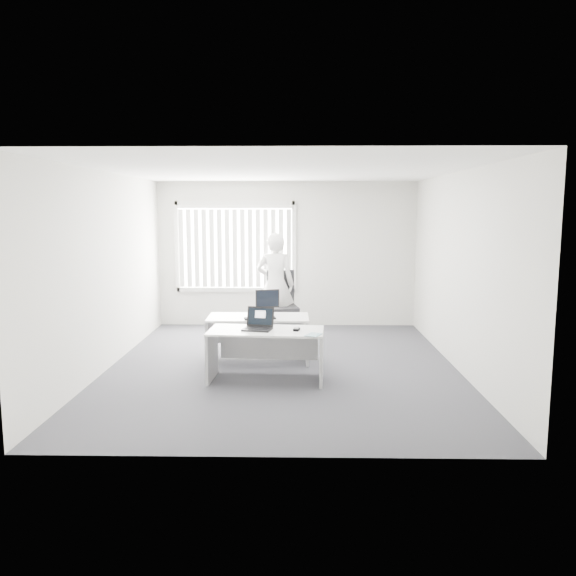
{
  "coord_description": "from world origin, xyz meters",
  "views": [
    {
      "loc": [
        0.24,
        -7.9,
        2.26
      ],
      "look_at": [
        0.08,
        0.15,
        1.14
      ],
      "focal_mm": 35.0,
      "sensor_mm": 36.0,
      "label": 1
    }
  ],
  "objects_px": {
    "laptop": "(257,319)",
    "person": "(275,284)",
    "monitor": "(267,301)",
    "office_chair": "(282,316)",
    "desk_far": "(258,329)",
    "desk_near": "(266,344)"
  },
  "relations": [
    {
      "from": "desk_near",
      "to": "laptop",
      "type": "height_order",
      "value": "laptop"
    },
    {
      "from": "monitor",
      "to": "desk_near",
      "type": "bearing_deg",
      "value": -101.66
    },
    {
      "from": "person",
      "to": "monitor",
      "type": "bearing_deg",
      "value": 93.91
    },
    {
      "from": "laptop",
      "to": "monitor",
      "type": "xyz_separation_m",
      "value": [
        0.07,
        1.25,
        0.04
      ]
    },
    {
      "from": "laptop",
      "to": "monitor",
      "type": "distance_m",
      "value": 1.26
    },
    {
      "from": "desk_near",
      "to": "laptop",
      "type": "distance_m",
      "value": 0.36
    },
    {
      "from": "desk_far",
      "to": "monitor",
      "type": "relative_size",
      "value": 4.09
    },
    {
      "from": "desk_near",
      "to": "office_chair",
      "type": "bearing_deg",
      "value": 90.59
    },
    {
      "from": "desk_far",
      "to": "office_chair",
      "type": "distance_m",
      "value": 1.71
    },
    {
      "from": "office_chair",
      "to": "desk_far",
      "type": "bearing_deg",
      "value": -112.27
    },
    {
      "from": "monitor",
      "to": "desk_far",
      "type": "bearing_deg",
      "value": -128.28
    },
    {
      "from": "desk_far",
      "to": "monitor",
      "type": "xyz_separation_m",
      "value": [
        0.12,
        0.27,
        0.38
      ]
    },
    {
      "from": "laptop",
      "to": "person",
      "type": "bearing_deg",
      "value": 99.65
    },
    {
      "from": "desk_near",
      "to": "desk_far",
      "type": "xyz_separation_m",
      "value": [
        -0.17,
        0.96,
        -0.0
      ]
    },
    {
      "from": "desk_far",
      "to": "laptop",
      "type": "relative_size",
      "value": 4.08
    },
    {
      "from": "monitor",
      "to": "office_chair",
      "type": "bearing_deg",
      "value": 68.49
    },
    {
      "from": "office_chair",
      "to": "person",
      "type": "relative_size",
      "value": 0.64
    },
    {
      "from": "desk_near",
      "to": "person",
      "type": "bearing_deg",
      "value": 93.36
    },
    {
      "from": "laptop",
      "to": "desk_near",
      "type": "bearing_deg",
      "value": 24.15
    },
    {
      "from": "office_chair",
      "to": "monitor",
      "type": "relative_size",
      "value": 3.21
    },
    {
      "from": "desk_near",
      "to": "monitor",
      "type": "distance_m",
      "value": 1.28
    },
    {
      "from": "laptop",
      "to": "office_chair",
      "type": "bearing_deg",
      "value": 96.83
    }
  ]
}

